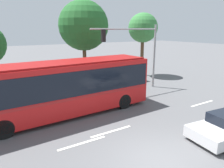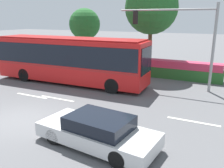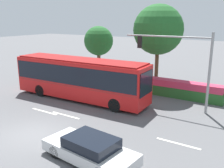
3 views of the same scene
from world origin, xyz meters
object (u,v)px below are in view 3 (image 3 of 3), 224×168
(traffic_light_pole, at_px, (183,57))
(street_tree_left, at_px, (99,41))
(sedan_foreground, at_px, (90,149))
(city_bus, at_px, (80,77))
(street_tree_centre, at_px, (158,30))

(traffic_light_pole, xyz_separation_m, street_tree_left, (-11.03, 5.34, 0.21))
(sedan_foreground, height_order, street_tree_left, street_tree_left)
(traffic_light_pole, bearing_deg, sedan_foreground, 81.59)
(city_bus, xyz_separation_m, sedan_foreground, (6.30, -7.03, -1.32))
(city_bus, xyz_separation_m, street_tree_left, (-3.36, 7.50, 2.12))
(sedan_foreground, relative_size, street_tree_left, 0.86)
(sedan_foreground, xyz_separation_m, street_tree_left, (-9.67, 14.53, 3.44))
(street_tree_centre, bearing_deg, city_bus, -127.04)
(street_tree_centre, bearing_deg, sedan_foreground, -80.94)
(traffic_light_pole, relative_size, street_tree_left, 1.14)
(city_bus, height_order, street_tree_left, street_tree_left)
(city_bus, distance_m, street_tree_centre, 7.96)
(city_bus, distance_m, street_tree_left, 8.49)
(sedan_foreground, bearing_deg, traffic_light_pole, -92.49)
(city_bus, distance_m, traffic_light_pole, 8.19)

